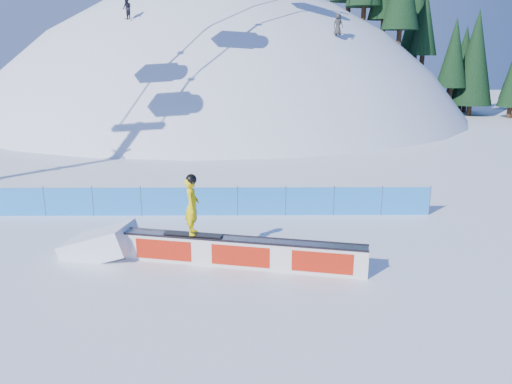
{
  "coord_description": "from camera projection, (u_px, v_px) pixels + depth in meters",
  "views": [
    {
      "loc": [
        3.62,
        -15.34,
        6.5
      ],
      "look_at": [
        3.74,
        1.42,
        1.86
      ],
      "focal_mm": 35.0,
      "sensor_mm": 36.0,
      "label": 1
    }
  ],
  "objects": [
    {
      "name": "safety_fence",
      "position": [
        165.0,
        202.0,
        20.67
      ],
      "size": [
        22.05,
        0.05,
        1.3
      ],
      "color": "#2483E6",
      "rests_on": "ground"
    },
    {
      "name": "snowboarder",
      "position": [
        192.0,
        205.0,
        15.66
      ],
      "size": [
        1.94,
        0.73,
        1.99
      ],
      "rotation": [
        0.0,
        0.0,
        1.55
      ],
      "color": "black",
      "rests_on": "rail_box"
    },
    {
      "name": "snow_hill",
      "position": [
        223.0,
        259.0,
        61.77
      ],
      "size": [
        64.0,
        64.0,
        64.0
      ],
      "color": "white",
      "rests_on": "ground"
    },
    {
      "name": "rail_box",
      "position": [
        242.0,
        252.0,
        15.74
      ],
      "size": [
        7.75,
        2.14,
        0.94
      ],
      "rotation": [
        0.0,
        0.0,
        -0.21
      ],
      "color": "white",
      "rests_on": "ground"
    },
    {
      "name": "ground",
      "position": [
        143.0,
        258.0,
        16.49
      ],
      "size": [
        160.0,
        160.0,
        0.0
      ],
      "primitive_type": "plane",
      "color": "white",
      "rests_on": "ground"
    },
    {
      "name": "treeline",
      "position": [
        453.0,
        32.0,
        54.13
      ],
      "size": [
        26.16,
        12.46,
        20.05
      ],
      "color": "#342015",
      "rests_on": "ground"
    },
    {
      "name": "snow_ramp",
      "position": [
        101.0,
        254.0,
        16.8
      ],
      "size": [
        2.7,
        1.99,
        1.52
      ],
      "primitive_type": null,
      "rotation": [
        0.0,
        -0.31,
        -0.21
      ],
      "color": "white",
      "rests_on": "ground"
    }
  ]
}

